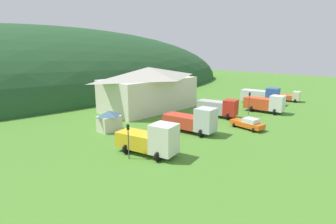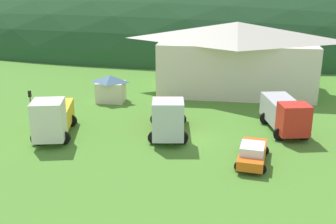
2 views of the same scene
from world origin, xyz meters
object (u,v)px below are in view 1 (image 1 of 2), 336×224
(heavy_rig_white, at_px, (266,103))
(heavy_rig_striped, at_px, (151,139))
(depot_building, at_px, (149,88))
(crane_truck_red, at_px, (219,107))
(traffic_light_west, at_px, (128,138))
(light_truck_cream, at_px, (291,97))
(traffic_cone_near_pickup, at_px, (228,118))
(tow_truck_silver, at_px, (193,120))
(box_truck_blue, at_px, (261,95))
(service_pickup_orange, at_px, (248,123))
(play_shed_cream, at_px, (109,121))
(traffic_light_east, at_px, (249,101))

(heavy_rig_white, bearing_deg, heavy_rig_striped, -95.71)
(depot_building, bearing_deg, crane_truck_red, -71.85)
(crane_truck_red, distance_m, traffic_light_west, 22.24)
(light_truck_cream, relative_size, traffic_cone_near_pickup, 9.65)
(tow_truck_silver, relative_size, crane_truck_red, 1.11)
(traffic_light_west, bearing_deg, heavy_rig_striped, -22.18)
(box_truck_blue, distance_m, service_pickup_orange, 20.27)
(heavy_rig_striped, distance_m, box_truck_blue, 35.82)
(play_shed_cream, height_order, crane_truck_red, crane_truck_red)
(traffic_light_west, bearing_deg, traffic_cone_near_pickup, 4.20)
(service_pickup_orange, xyz_separation_m, traffic_light_east, (7.79, 3.97, 1.67))
(crane_truck_red, bearing_deg, tow_truck_silver, -88.55)
(traffic_light_east, bearing_deg, play_shed_cream, 156.50)
(box_truck_blue, xyz_separation_m, traffic_cone_near_pickup, (-15.54, -1.53, -1.83))
(crane_truck_red, relative_size, service_pickup_orange, 1.38)
(crane_truck_red, xyz_separation_m, light_truck_cream, (23.19, -3.68, -0.57))
(traffic_cone_near_pickup, bearing_deg, service_pickup_orange, -122.88)
(crane_truck_red, bearing_deg, depot_building, -174.34)
(depot_building, relative_size, play_shed_cream, 5.93)
(depot_building, xyz_separation_m, traffic_light_east, (9.00, -16.19, -1.69))
(play_shed_cream, relative_size, heavy_rig_white, 0.44)
(tow_truck_silver, xyz_separation_m, traffic_light_east, (14.74, -0.65, 0.74))
(depot_building, xyz_separation_m, traffic_cone_near_pickup, (4.70, -14.76, -4.19))
(crane_truck_red, relative_size, traffic_light_east, 1.74)
(play_shed_cream, relative_size, tow_truck_silver, 0.40)
(traffic_light_west, distance_m, traffic_light_east, 26.70)
(service_pickup_orange, height_order, traffic_light_east, traffic_light_east)
(tow_truck_silver, bearing_deg, crane_truck_red, 95.83)
(heavy_rig_striped, bearing_deg, crane_truck_red, 89.46)
(play_shed_cream, distance_m, box_truck_blue, 34.32)
(depot_building, height_order, light_truck_cream, depot_building)
(play_shed_cream, distance_m, service_pickup_orange, 20.05)
(crane_truck_red, height_order, traffic_cone_near_pickup, crane_truck_red)
(box_truck_blue, height_order, traffic_cone_near_pickup, box_truck_blue)
(tow_truck_silver, bearing_deg, light_truck_cream, 79.83)
(light_truck_cream, distance_m, traffic_cone_near_pickup, 22.87)
(box_truck_blue, bearing_deg, crane_truck_red, -97.94)
(depot_building, distance_m, crane_truck_red, 13.96)
(crane_truck_red, xyz_separation_m, box_truck_blue, (15.96, -0.19, 0.14))
(heavy_rig_white, xyz_separation_m, traffic_light_east, (-4.26, 1.17, 0.80))
(heavy_rig_striped, distance_m, traffic_light_east, 24.38)
(traffic_light_east, relative_size, traffic_cone_near_pickup, 8.09)
(depot_building, height_order, heavy_rig_white, depot_building)
(box_truck_blue, xyz_separation_m, light_truck_cream, (7.22, -3.49, -0.72))
(traffic_light_west, bearing_deg, play_shed_cream, 66.65)
(play_shed_cream, xyz_separation_m, traffic_cone_near_pickup, (18.10, -8.31, -1.52))
(traffic_light_west, xyz_separation_m, traffic_cone_near_pickup, (22.40, 1.64, -2.34))
(heavy_rig_striped, xyz_separation_m, tow_truck_silver, (9.60, 1.83, -0.05))
(depot_building, xyz_separation_m, traffic_light_west, (-17.70, -16.41, -1.85))
(box_truck_blue, relative_size, traffic_light_west, 2.08)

